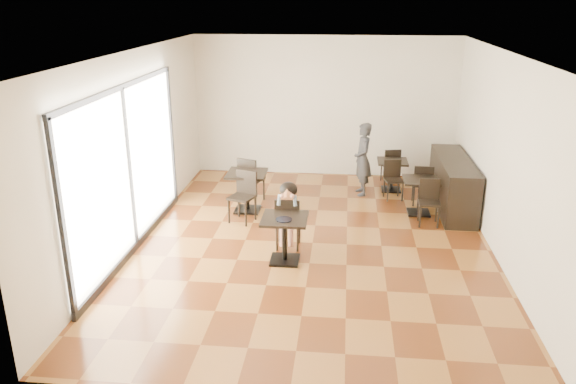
# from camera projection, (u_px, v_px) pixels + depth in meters

# --- Properties ---
(floor) EXTENTS (6.00, 8.00, 0.01)m
(floor) POSITION_uv_depth(u_px,v_px,m) (313.00, 243.00, 9.65)
(floor) COLOR #945C27
(floor) RESTS_ON ground
(ceiling) EXTENTS (6.00, 8.00, 0.01)m
(ceiling) POSITION_uv_depth(u_px,v_px,m) (316.00, 52.00, 8.59)
(ceiling) COLOR silver
(ceiling) RESTS_ON floor
(wall_back) EXTENTS (6.00, 0.01, 3.20)m
(wall_back) POSITION_uv_depth(u_px,v_px,m) (325.00, 107.00, 12.87)
(wall_back) COLOR silver
(wall_back) RESTS_ON floor
(wall_front) EXTENTS (6.00, 0.01, 3.20)m
(wall_front) POSITION_uv_depth(u_px,v_px,m) (289.00, 264.00, 5.37)
(wall_front) COLOR silver
(wall_front) RESTS_ON floor
(wall_left) EXTENTS (0.01, 8.00, 3.20)m
(wall_left) POSITION_uv_depth(u_px,v_px,m) (136.00, 148.00, 9.42)
(wall_left) COLOR silver
(wall_left) RESTS_ON floor
(wall_right) EXTENTS (0.01, 8.00, 3.20)m
(wall_right) POSITION_uv_depth(u_px,v_px,m) (504.00, 158.00, 8.82)
(wall_right) COLOR silver
(wall_right) RESTS_ON floor
(storefront_window) EXTENTS (0.04, 4.50, 2.60)m
(storefront_window) POSITION_uv_depth(u_px,v_px,m) (128.00, 168.00, 9.01)
(storefront_window) COLOR white
(storefront_window) RESTS_ON floor
(child_table) EXTENTS (0.71, 0.71, 0.75)m
(child_table) POSITION_uv_depth(u_px,v_px,m) (285.00, 240.00, 8.87)
(child_table) COLOR black
(child_table) RESTS_ON floor
(child_chair) EXTENTS (0.41, 0.41, 0.91)m
(child_chair) POSITION_uv_depth(u_px,v_px,m) (288.00, 222.00, 9.36)
(child_chair) COLOR black
(child_chair) RESTS_ON floor
(child) EXTENTS (0.41, 0.57, 1.14)m
(child) POSITION_uv_depth(u_px,v_px,m) (288.00, 215.00, 9.32)
(child) COLOR slate
(child) RESTS_ON child_chair
(plate) EXTENTS (0.25, 0.25, 0.02)m
(plate) POSITION_uv_depth(u_px,v_px,m) (284.00, 219.00, 8.65)
(plate) COLOR black
(plate) RESTS_ON child_table
(pizza_slice) EXTENTS (0.26, 0.20, 0.06)m
(pizza_slice) POSITION_uv_depth(u_px,v_px,m) (287.00, 196.00, 9.00)
(pizza_slice) COLOR #F1B97F
(pizza_slice) RESTS_ON child
(adult_patron) EXTENTS (0.47, 0.62, 1.54)m
(adult_patron) POSITION_uv_depth(u_px,v_px,m) (363.00, 159.00, 11.78)
(adult_patron) COLOR #333337
(adult_patron) RESTS_ON floor
(cafe_table_mid) EXTENTS (0.69, 0.69, 0.70)m
(cafe_table_mid) POSITION_uv_depth(u_px,v_px,m) (420.00, 196.00, 10.84)
(cafe_table_mid) COLOR black
(cafe_table_mid) RESTS_ON floor
(cafe_table_left) EXTENTS (0.95, 0.95, 0.79)m
(cafe_table_left) POSITION_uv_depth(u_px,v_px,m) (247.00, 192.00, 10.96)
(cafe_table_left) COLOR black
(cafe_table_left) RESTS_ON floor
(cafe_table_back) EXTENTS (0.75, 0.75, 0.67)m
(cafe_table_back) POSITION_uv_depth(u_px,v_px,m) (392.00, 176.00, 12.14)
(cafe_table_back) COLOR black
(cafe_table_back) RESTS_ON floor
(chair_mid_a) EXTENTS (0.39, 0.39, 0.84)m
(chair_mid_a) POSITION_uv_depth(u_px,v_px,m) (422.00, 184.00, 11.32)
(chair_mid_a) COLOR black
(chair_mid_a) RESTS_ON floor
(chair_mid_b) EXTENTS (0.39, 0.39, 0.84)m
(chair_mid_b) POSITION_uv_depth(u_px,v_px,m) (429.00, 203.00, 10.29)
(chair_mid_b) COLOR black
(chair_mid_b) RESTS_ON floor
(chair_left_a) EXTENTS (0.54, 0.54, 0.95)m
(chair_left_a) POSITION_uv_depth(u_px,v_px,m) (252.00, 179.00, 11.45)
(chair_left_a) COLOR black
(chair_left_a) RESTS_ON floor
(chair_left_b) EXTENTS (0.54, 0.54, 0.95)m
(chair_left_b) POSITION_uv_depth(u_px,v_px,m) (242.00, 198.00, 10.42)
(chair_left_b) COLOR black
(chair_left_b) RESTS_ON floor
(chair_back_a) EXTENTS (0.43, 0.43, 0.81)m
(chair_back_a) POSITION_uv_depth(u_px,v_px,m) (390.00, 165.00, 12.63)
(chair_back_a) COLOR black
(chair_back_a) RESTS_ON floor
(chair_back_b) EXTENTS (0.43, 0.43, 0.81)m
(chair_back_b) POSITION_uv_depth(u_px,v_px,m) (394.00, 180.00, 11.60)
(chair_back_b) COLOR black
(chair_back_b) RESTS_ON floor
(service_counter) EXTENTS (0.60, 2.40, 1.00)m
(service_counter) POSITION_uv_depth(u_px,v_px,m) (453.00, 184.00, 11.10)
(service_counter) COLOR black
(service_counter) RESTS_ON floor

